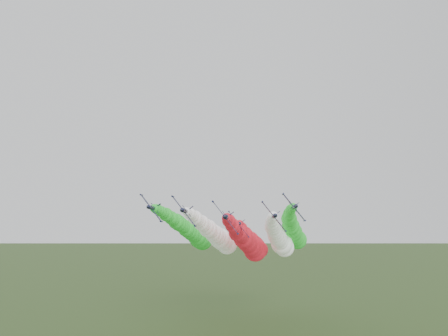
# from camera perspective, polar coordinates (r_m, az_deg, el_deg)

# --- Properties ---
(jet_lead) EXTENTS (14.50, 67.76, 17.08)m
(jet_lead) POSITION_cam_1_polar(r_m,az_deg,el_deg) (137.88, 2.98, -9.55)
(jet_lead) COLOR black
(jet_lead) RESTS_ON ground
(jet_inner_left) EXTENTS (14.19, 67.45, 16.76)m
(jet_inner_left) POSITION_cam_1_polar(r_m,az_deg,el_deg) (144.68, -1.07, -8.76)
(jet_inner_left) COLOR black
(jet_inner_left) RESTS_ON ground
(jet_inner_right) EXTENTS (14.07, 67.32, 16.64)m
(jet_inner_right) POSITION_cam_1_polar(r_m,az_deg,el_deg) (147.25, 7.21, -9.12)
(jet_inner_right) COLOR black
(jet_inner_right) RESTS_ON ground
(jet_outer_left) EXTENTS (14.47, 67.73, 17.05)m
(jet_outer_left) POSITION_cam_1_polar(r_m,az_deg,el_deg) (156.95, -4.38, -8.30)
(jet_outer_left) COLOR black
(jet_outer_left) RESTS_ON ground
(jet_outer_right) EXTENTS (14.20, 67.45, 16.77)m
(jet_outer_right) POSITION_cam_1_polar(r_m,az_deg,el_deg) (155.71, 9.03, -8.04)
(jet_outer_right) COLOR black
(jet_outer_right) RESTS_ON ground
(jet_trail) EXTENTS (13.86, 67.11, 16.43)m
(jet_trail) POSITION_cam_1_polar(r_m,az_deg,el_deg) (162.93, 3.77, -9.62)
(jet_trail) COLOR black
(jet_trail) RESTS_ON ground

